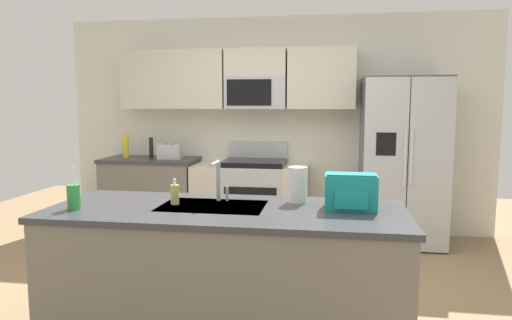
{
  "coord_description": "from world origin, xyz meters",
  "views": [
    {
      "loc": [
        0.66,
        -3.53,
        1.56
      ],
      "look_at": [
        0.01,
        0.6,
        1.05
      ],
      "focal_mm": 32.41,
      "sensor_mm": 36.0,
      "label": 1
    }
  ],
  "objects": [
    {
      "name": "range_oven",
      "position": [
        -0.24,
        1.8,
        0.44
      ],
      "size": [
        1.36,
        0.61,
        1.1
      ],
      "color": "#B7BABF",
      "rests_on": "ground"
    },
    {
      "name": "back_counter",
      "position": [
        -1.5,
        1.8,
        0.45
      ],
      "size": [
        1.14,
        0.63,
        0.9
      ],
      "color": "slate",
      "rests_on": "ground"
    },
    {
      "name": "bottle_yellow",
      "position": [
        -1.81,
        1.8,
        1.04
      ],
      "size": [
        0.07,
        0.07,
        0.29
      ],
      "primitive_type": "cylinder",
      "color": "yellow",
      "rests_on": "back_counter"
    },
    {
      "name": "pepper_mill",
      "position": [
        -1.48,
        1.8,
        1.03
      ],
      "size": [
        0.05,
        0.05,
        0.25
      ],
      "primitive_type": "cylinder",
      "color": "black",
      "rests_on": "back_counter"
    },
    {
      "name": "toaster",
      "position": [
        -1.22,
        1.75,
        0.99
      ],
      "size": [
        0.28,
        0.16,
        0.18
      ],
      "color": "#B7BABF",
      "rests_on": "back_counter"
    },
    {
      "name": "kitchen_wall_unit",
      "position": [
        -0.14,
        2.08,
        1.47
      ],
      "size": [
        5.2,
        0.43,
        2.6
      ],
      "color": "silver",
      "rests_on": "ground"
    },
    {
      "name": "refrigerator",
      "position": [
        1.47,
        1.73,
        0.93
      ],
      "size": [
        0.9,
        0.76,
        1.85
      ],
      "color": "#4C4F54",
      "rests_on": "ground"
    },
    {
      "name": "paper_towel_roll",
      "position": [
        0.46,
        -0.46,
        1.02
      ],
      "size": [
        0.12,
        0.12,
        0.24
      ],
      "primitive_type": "cylinder",
      "color": "white",
      "rests_on": "island_counter"
    },
    {
      "name": "ground_plane",
      "position": [
        0.0,
        0.0,
        0.0
      ],
      "size": [
        9.0,
        9.0,
        0.0
      ],
      "primitive_type": "plane",
      "color": "#997A56",
      "rests_on": "ground"
    },
    {
      "name": "island_counter",
      "position": [
        0.02,
        -0.71,
        0.45
      ],
      "size": [
        2.28,
        0.89,
        0.9
      ],
      "color": "slate",
      "rests_on": "ground"
    },
    {
      "name": "drink_cup_green",
      "position": [
        -0.92,
        -0.89,
        0.98
      ],
      "size": [
        0.08,
        0.08,
        0.28
      ],
      "color": "green",
      "rests_on": "island_counter"
    },
    {
      "name": "backpack",
      "position": [
        0.8,
        -0.62,
        1.02
      ],
      "size": [
        0.32,
        0.22,
        0.23
      ],
      "color": "teal",
      "rests_on": "island_counter"
    },
    {
      "name": "sink_faucet",
      "position": [
        -0.08,
        -0.52,
        1.07
      ],
      "size": [
        0.08,
        0.21,
        0.28
      ],
      "color": "#B7BABF",
      "rests_on": "island_counter"
    },
    {
      "name": "soap_dispenser",
      "position": [
        -0.34,
        -0.66,
        0.97
      ],
      "size": [
        0.06,
        0.06,
        0.17
      ],
      "color": "#D8CC66",
      "rests_on": "island_counter"
    }
  ]
}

